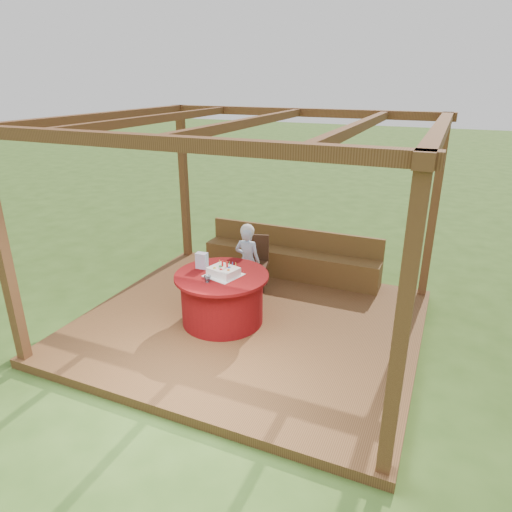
{
  "coord_description": "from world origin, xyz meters",
  "views": [
    {
      "loc": [
        2.32,
        -5.07,
        3.28
      ],
      "look_at": [
        0.0,
        0.25,
        1.0
      ],
      "focal_mm": 32.0,
      "sensor_mm": 36.0,
      "label": 1
    }
  ],
  "objects": [
    {
      "name": "deck",
      "position": [
        0.0,
        0.0,
        0.06
      ],
      "size": [
        4.5,
        4.0,
        0.12
      ],
      "primitive_type": "cube",
      "color": "brown",
      "rests_on": "ground"
    },
    {
      "name": "table",
      "position": [
        -0.33,
        -0.14,
        0.48
      ],
      "size": [
        1.27,
        1.27,
        0.7
      ],
      "color": "maroon",
      "rests_on": "deck"
    },
    {
      "name": "pergola",
      "position": [
        0.0,
        0.0,
        2.41
      ],
      "size": [
        4.5,
        4.0,
        2.72
      ],
      "color": "brown",
      "rests_on": "deck"
    },
    {
      "name": "chair",
      "position": [
        -0.37,
        1.09,
        0.58
      ],
      "size": [
        0.48,
        0.48,
        0.84
      ],
      "color": "#382012",
      "rests_on": "deck"
    },
    {
      "name": "drinking_glass",
      "position": [
        -0.39,
        -0.42,
        0.86
      ],
      "size": [
        0.12,
        0.12,
        0.09
      ],
      "primitive_type": "imported",
      "rotation": [
        0.0,
        0.0,
        -0.36
      ],
      "color": "silver",
      "rests_on": "table"
    },
    {
      "name": "gift_bag",
      "position": [
        -0.68,
        -0.05,
        0.93
      ],
      "size": [
        0.16,
        0.11,
        0.22
      ],
      "primitive_type": "cube",
      "rotation": [
        0.0,
        0.0,
        0.07
      ],
      "color": "#F19CD9",
      "rests_on": "table"
    },
    {
      "name": "birthday_cake",
      "position": [
        -0.3,
        -0.15,
        0.88
      ],
      "size": [
        0.51,
        0.51,
        0.19
      ],
      "color": "white",
      "rests_on": "table"
    },
    {
      "name": "bench",
      "position": [
        0.0,
        1.72,
        0.38
      ],
      "size": [
        3.0,
        0.42,
        0.8
      ],
      "color": "brown",
      "rests_on": "deck"
    },
    {
      "name": "elderly_woman",
      "position": [
        -0.37,
        0.78,
        0.7
      ],
      "size": [
        0.41,
        0.27,
        1.14
      ],
      "color": "#99BBE4",
      "rests_on": "deck"
    },
    {
      "name": "ground",
      "position": [
        0.0,
        0.0,
        0.0
      ],
      "size": [
        60.0,
        60.0,
        0.0
      ],
      "primitive_type": "plane",
      "color": "#32541C",
      "rests_on": "ground"
    }
  ]
}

